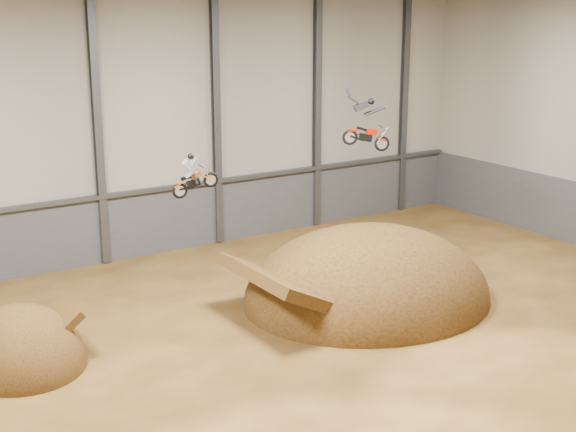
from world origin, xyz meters
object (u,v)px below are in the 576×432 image
at_px(fmx_rider_b, 365,120).
at_px(takeoff_ramp, 23,365).
at_px(fmx_rider_a, 197,171).
at_px(landing_ramp, 367,300).

bearing_deg(fmx_rider_b, takeoff_ramp, -153.56).
distance_m(fmx_rider_a, fmx_rider_b, 9.24).
bearing_deg(fmx_rider_b, landing_ramp, -92.26).
distance_m(landing_ramp, fmx_rider_b, 8.16).
bearing_deg(landing_ramp, fmx_rider_b, 61.11).
bearing_deg(fmx_rider_a, takeoff_ramp, 179.13).
distance_m(takeoff_ramp, fmx_rider_b, 17.82).
xyz_separation_m(fmx_rider_a, fmx_rider_b, (9.10, 1.18, 1.08)).
height_order(takeoff_ramp, landing_ramp, landing_ramp).
height_order(takeoff_ramp, fmx_rider_a, fmx_rider_a).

